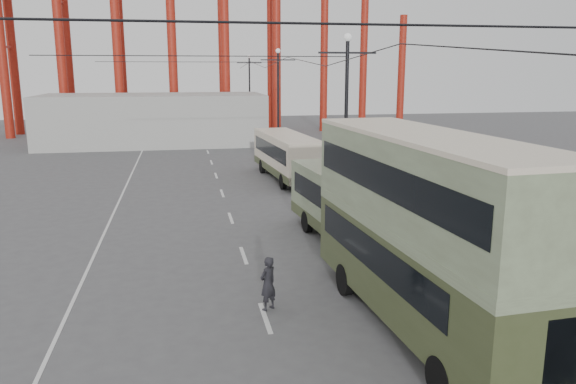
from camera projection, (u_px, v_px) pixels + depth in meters
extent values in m
cube|color=silver|center=(226.00, 204.00, 31.51)|extent=(0.15, 82.00, 0.01)
cube|color=silver|center=(332.00, 196.00, 33.63)|extent=(0.12, 120.00, 0.01)
cube|color=silver|center=(117.00, 205.00, 31.38)|extent=(0.12, 120.00, 0.01)
cylinder|color=black|center=(346.00, 124.00, 30.79)|extent=(0.20, 0.20, 9.00)
cylinder|color=black|center=(344.00, 199.00, 31.70)|extent=(0.44, 0.44, 0.50)
cube|color=black|center=(347.00, 53.00, 29.98)|extent=(3.20, 0.10, 0.10)
sphere|color=white|center=(348.00, 37.00, 29.81)|extent=(0.44, 0.44, 0.44)
cylinder|color=black|center=(278.00, 102.00, 51.91)|extent=(0.20, 0.20, 9.00)
cylinder|color=black|center=(278.00, 148.00, 52.82)|extent=(0.44, 0.44, 0.50)
cube|color=black|center=(278.00, 60.00, 51.10)|extent=(3.20, 0.10, 0.10)
sphere|color=white|center=(278.00, 51.00, 50.93)|extent=(0.44, 0.44, 0.44)
cylinder|color=black|center=(250.00, 93.00, 73.03)|extent=(0.20, 0.20, 9.00)
cylinder|color=black|center=(250.00, 125.00, 73.94)|extent=(0.44, 0.44, 0.50)
cube|color=black|center=(249.00, 63.00, 72.22)|extent=(3.20, 0.10, 0.10)
sphere|color=white|center=(249.00, 56.00, 72.05)|extent=(0.44, 0.44, 0.44)
cylinder|color=maroon|center=(2.00, 55.00, 60.34)|extent=(1.00, 1.00, 18.00)
cylinder|color=maroon|center=(13.00, 56.00, 64.18)|extent=(1.00, 1.00, 18.00)
cylinder|color=maroon|center=(57.00, 12.00, 60.47)|extent=(1.00, 1.00, 27.00)
cylinder|color=maroon|center=(64.00, 16.00, 64.31)|extent=(1.00, 1.00, 27.00)
cylinder|color=maroon|center=(325.00, 5.00, 66.57)|extent=(0.90, 0.90, 30.00)
cylinder|color=maroon|center=(364.00, 40.00, 68.33)|extent=(0.90, 0.90, 22.00)
cylinder|color=maroon|center=(401.00, 73.00, 70.09)|extent=(0.90, 0.90, 14.00)
cube|color=#A6A7A1|center=(154.00, 119.00, 56.95)|extent=(22.00, 10.00, 5.00)
cube|color=#363F22|center=(422.00, 272.00, 16.00)|extent=(3.33, 10.79, 2.34)
cube|color=black|center=(423.00, 256.00, 15.90)|extent=(3.24, 8.66, 0.96)
cube|color=#697656|center=(424.00, 227.00, 15.71)|extent=(3.35, 10.79, 0.32)
cube|color=#697656|center=(427.00, 181.00, 15.43)|extent=(3.33, 10.79, 2.34)
cube|color=black|center=(427.00, 177.00, 15.41)|extent=(3.33, 10.15, 0.90)
cube|color=beige|center=(429.00, 136.00, 15.17)|extent=(3.35, 10.79, 0.13)
cylinder|color=black|center=(345.00, 280.00, 18.78)|extent=(0.37, 1.08, 1.06)
cylinder|color=black|center=(411.00, 273.00, 19.37)|extent=(0.37, 1.08, 1.06)
cylinder|color=black|center=(442.00, 379.00, 12.74)|extent=(0.37, 1.08, 1.06)
cylinder|color=black|center=(533.00, 365.00, 13.33)|extent=(0.37, 1.08, 1.06)
cube|color=#697656|center=(358.00, 211.00, 23.05)|extent=(3.51, 11.11, 2.38)
cube|color=black|center=(358.00, 201.00, 22.97)|extent=(3.43, 9.93, 0.94)
cube|color=#363F22|center=(357.00, 233.00, 23.25)|extent=(3.54, 11.11, 0.50)
cube|color=#697656|center=(359.00, 180.00, 22.78)|extent=(3.53, 11.11, 0.16)
cylinder|color=black|center=(308.00, 223.00, 25.90)|extent=(0.37, 1.02, 0.99)
cylinder|color=black|center=(354.00, 219.00, 26.51)|extent=(0.37, 1.02, 0.99)
cylinder|color=black|center=(367.00, 270.00, 19.75)|extent=(0.37, 1.02, 0.99)
cylinder|color=black|center=(424.00, 264.00, 20.36)|extent=(0.37, 1.02, 0.99)
cube|color=beige|center=(287.00, 154.00, 38.46)|extent=(3.26, 10.07, 2.38)
cube|color=black|center=(287.00, 149.00, 38.37)|extent=(3.20, 8.89, 0.94)
cube|color=#363F22|center=(287.00, 168.00, 38.66)|extent=(3.29, 10.07, 0.50)
cube|color=beige|center=(287.00, 136.00, 38.19)|extent=(3.28, 10.07, 0.16)
cylinder|color=black|center=(263.00, 167.00, 40.86)|extent=(0.36, 1.01, 0.99)
cylinder|color=black|center=(292.00, 165.00, 41.44)|extent=(0.36, 1.01, 0.99)
cylinder|color=black|center=(282.00, 181.00, 35.63)|extent=(0.36, 1.01, 0.99)
cylinder|color=black|center=(316.00, 179.00, 36.21)|extent=(0.36, 1.01, 0.99)
imported|color=black|center=(268.00, 284.00, 17.52)|extent=(0.76, 0.72, 1.74)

